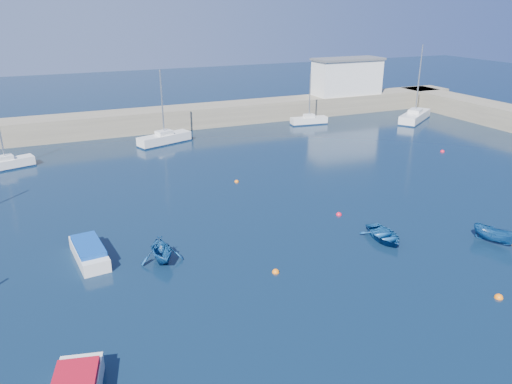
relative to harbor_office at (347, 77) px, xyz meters
name	(u,v)px	position (x,y,z in m)	size (l,w,h in m)	color
ground	(347,330)	(-30.00, -46.00, -5.10)	(220.00, 220.00, 0.00)	#0C1E34
back_wall	(147,120)	(-30.00, 0.00, -3.80)	(96.00, 4.50, 2.60)	gray
right_arm	(488,113)	(14.00, -14.00, -3.80)	(4.50, 32.00, 2.60)	gray
harbor_office	(347,77)	(0.00, 0.00, 0.00)	(10.00, 4.00, 5.00)	silver
sailboat_5	(6,164)	(-46.20, -10.55, -4.56)	(5.40, 2.88, 6.95)	silver
sailboat_6	(164,139)	(-29.59, -7.39, -4.49)	(6.61, 3.82, 8.44)	silver
sailboat_7	(309,120)	(-9.24, -5.31, -4.56)	(5.09, 1.93, 6.68)	silver
sailboat_8	(415,116)	(5.23, -9.46, -4.44)	(7.79, 6.25, 10.27)	silver
motorboat_1	(89,252)	(-40.87, -33.22, -4.57)	(2.07, 4.77, 1.14)	silver
dinghy_center	(384,235)	(-22.04, -38.44, -4.74)	(2.49, 3.49, 0.72)	navy
dinghy_left	(161,249)	(-36.73, -35.26, -4.29)	(2.64, 3.06, 1.61)	navy
dinghy_right	(495,235)	(-15.49, -41.85, -4.53)	(1.11, 2.96, 1.14)	navy
buoy_0	(276,272)	(-30.78, -39.47, -5.10)	(0.45, 0.45, 0.45)	orange
buoy_1	(339,215)	(-22.48, -33.49, -5.10)	(0.45, 0.45, 0.45)	red
buoy_2	(512,244)	(-14.44, -42.47, -5.10)	(0.44, 0.44, 0.44)	orange
buoy_3	(237,182)	(-26.87, -23.22, -5.10)	(0.40, 0.40, 0.40)	orange
buoy_4	(442,152)	(-2.43, -23.07, -5.10)	(0.46, 0.46, 0.46)	red
buoy_5	(499,298)	(-20.73, -46.94, -5.10)	(0.48, 0.48, 0.48)	orange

